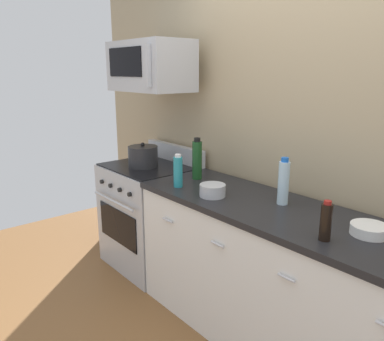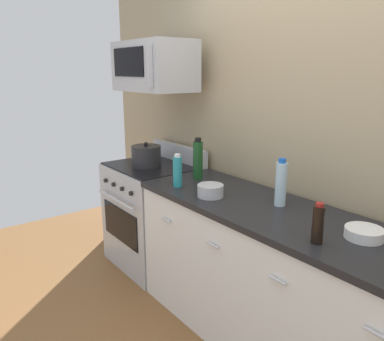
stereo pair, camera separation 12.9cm
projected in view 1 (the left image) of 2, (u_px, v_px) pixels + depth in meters
back_wall at (332, 131)px, 2.36m from camera, size 5.23×0.10×2.70m
counter_unit at (282, 282)px, 2.33m from camera, size 2.14×0.66×0.92m
range_oven at (150, 215)px, 3.40m from camera, size 0.76×0.69×1.07m
microwave at (150, 66)px, 3.10m from camera, size 0.74×0.44×0.40m
bottle_wine_green at (197, 160)px, 2.86m from camera, size 0.07×0.07×0.31m
bottle_dish_soap at (178, 171)px, 2.67m from camera, size 0.06×0.06×0.24m
bottle_water_clear at (284, 182)px, 2.31m from camera, size 0.07×0.07×0.29m
bottle_soy_sauce_dark at (326, 222)px, 1.82m from camera, size 0.06×0.06×0.20m
bowl_white_ceramic at (369, 229)px, 1.90m from camera, size 0.19×0.19×0.05m
bowl_steel_prep at (213, 190)px, 2.48m from camera, size 0.17×0.17×0.08m
stockpot at (143, 156)px, 3.23m from camera, size 0.25×0.25×0.21m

